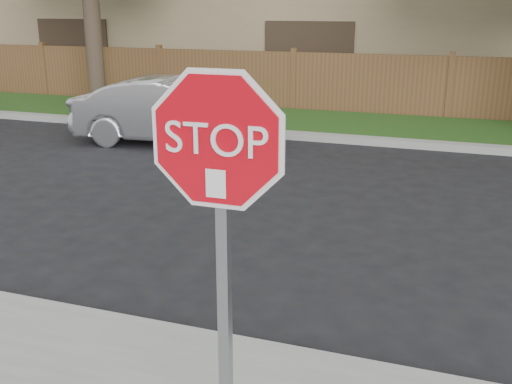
% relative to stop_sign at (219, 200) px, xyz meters
% --- Properties ---
extents(ground, '(90.00, 90.00, 0.00)m').
position_rel_stop_sign_xyz_m(ground, '(0.80, 1.48, -1.83)').
color(ground, black).
rests_on(ground, ground).
extents(far_curb, '(70.00, 0.30, 0.15)m').
position_rel_stop_sign_xyz_m(far_curb, '(0.80, 9.63, -1.75)').
color(far_curb, gray).
rests_on(far_curb, ground).
extents(grass_strip, '(70.00, 3.00, 0.12)m').
position_rel_stop_sign_xyz_m(grass_strip, '(0.80, 11.28, -1.77)').
color(grass_strip, '#1E4714').
rests_on(grass_strip, ground).
extents(fence, '(70.00, 0.12, 1.60)m').
position_rel_stop_sign_xyz_m(fence, '(0.80, 12.88, -1.03)').
color(fence, brown).
rests_on(fence, ground).
extents(stop_sign, '(1.01, 0.13, 2.55)m').
position_rel_stop_sign_xyz_m(stop_sign, '(0.00, 0.00, 0.00)').
color(stop_sign, gray).
rests_on(stop_sign, sidewalk_near).
extents(sedan_left, '(4.28, 1.99, 1.36)m').
position_rel_stop_sign_xyz_m(sedan_left, '(-4.52, 8.39, -1.15)').
color(sedan_left, '#B7B8BD').
rests_on(sedan_left, ground).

